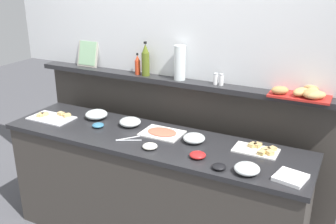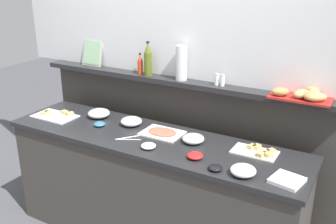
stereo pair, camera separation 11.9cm
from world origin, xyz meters
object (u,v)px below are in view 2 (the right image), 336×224
at_px(condiment_bowl_teal, 100,124).
at_px(bread_basket, 306,95).
at_px(glass_bowl_extra, 99,114).
at_px(salt_shaker, 217,79).
at_px(glass_bowl_small, 131,122).
at_px(cold_cuts_platter, 162,133).
at_px(glass_bowl_large, 193,139).
at_px(framed_picture, 92,53).
at_px(serving_tongs, 127,139).
at_px(hot_sauce_bottle, 140,65).
at_px(napkin_stack, 287,180).
at_px(condiment_bowl_dark, 215,168).
at_px(condiment_bowl_red, 195,156).
at_px(water_carafe, 181,63).
at_px(condiment_bowl_cream, 148,146).
at_px(olive_oil_bottle, 148,60).
at_px(sandwich_platter_rear, 55,115).
at_px(sandwich_platter_front, 258,152).
at_px(glass_bowl_medium, 243,171).
at_px(pepper_shaker, 222,80).

relative_size(condiment_bowl_teal, bread_basket, 0.23).
relative_size(glass_bowl_extra, salt_shaker, 2.09).
height_order(glass_bowl_small, condiment_bowl_teal, glass_bowl_small).
height_order(glass_bowl_small, glass_bowl_extra, glass_bowl_extra).
relative_size(cold_cuts_platter, glass_bowl_large, 1.93).
height_order(cold_cuts_platter, framed_picture, framed_picture).
height_order(glass_bowl_large, serving_tongs, glass_bowl_large).
relative_size(serving_tongs, hot_sauce_bottle, 0.96).
distance_m(glass_bowl_large, serving_tongs, 0.48).
bearing_deg(condiment_bowl_teal, napkin_stack, -5.01).
relative_size(condiment_bowl_dark, condiment_bowl_red, 0.82).
bearing_deg(water_carafe, condiment_bowl_cream, -85.13).
distance_m(condiment_bowl_cream, olive_oil_bottle, 0.79).
xyz_separation_m(sandwich_platter_rear, bread_basket, (1.90, 0.41, 0.37)).
relative_size(sandwich_platter_rear, bread_basket, 0.90).
height_order(condiment_bowl_red, condiment_bowl_teal, condiment_bowl_red).
height_order(napkin_stack, hot_sauce_bottle, hot_sauce_bottle).
relative_size(hot_sauce_bottle, framed_picture, 0.75).
xyz_separation_m(serving_tongs, hot_sauce_bottle, (-0.21, 0.50, 0.42)).
height_order(sandwich_platter_front, condiment_bowl_cream, same).
bearing_deg(water_carafe, condiment_bowl_red, -54.10).
height_order(condiment_bowl_teal, olive_oil_bottle, olive_oil_bottle).
relative_size(cold_cuts_platter, olive_oil_bottle, 1.10).
relative_size(glass_bowl_medium, condiment_bowl_teal, 1.68).
height_order(sandwich_platter_front, serving_tongs, sandwich_platter_front).
height_order(cold_cuts_platter, bread_basket, bread_basket).
height_order(sandwich_platter_front, condiment_bowl_dark, sandwich_platter_front).
bearing_deg(condiment_bowl_red, salt_shaker, 99.80).
distance_m(condiment_bowl_dark, hot_sauce_bottle, 1.19).
relative_size(glass_bowl_small, framed_picture, 0.72).
distance_m(glass_bowl_large, glass_bowl_medium, 0.53).
xyz_separation_m(sandwich_platter_front, condiment_bowl_dark, (-0.16, -0.35, 0.00)).
xyz_separation_m(sandwich_platter_rear, condiment_bowl_red, (1.35, -0.11, 0.01)).
bearing_deg(sandwich_platter_rear, condiment_bowl_red, -4.49).
bearing_deg(condiment_bowl_dark, condiment_bowl_red, 155.58).
height_order(sandwich_platter_front, olive_oil_bottle, olive_oil_bottle).
distance_m(glass_bowl_small, water_carafe, 0.60).
bearing_deg(water_carafe, napkin_stack, -29.07).
height_order(pepper_shaker, bread_basket, pepper_shaker).
bearing_deg(sandwich_platter_rear, condiment_bowl_cream, -7.38).
bearing_deg(salt_shaker, sandwich_platter_front, -32.35).
bearing_deg(bread_basket, condiment_bowl_cream, -148.77).
distance_m(sandwich_platter_front, glass_bowl_extra, 1.35).
height_order(sandwich_platter_front, pepper_shaker, pepper_shaker).
height_order(glass_bowl_small, napkin_stack, glass_bowl_small).
xyz_separation_m(sandwich_platter_rear, framed_picture, (0.04, 0.47, 0.45)).
xyz_separation_m(cold_cuts_platter, salt_shaker, (0.29, 0.30, 0.38)).
bearing_deg(napkin_stack, salt_shaker, 141.42).
relative_size(sandwich_platter_rear, condiment_bowl_teal, 3.90).
relative_size(glass_bowl_small, olive_oil_bottle, 0.61).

